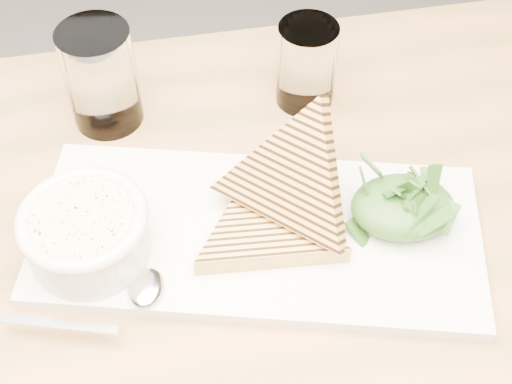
{
  "coord_description": "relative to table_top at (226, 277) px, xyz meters",
  "views": [
    {
      "loc": [
        0.03,
        -0.33,
        1.31
      ],
      "look_at": [
        0.06,
        0.11,
        0.77
      ],
      "focal_mm": 50.0,
      "sensor_mm": 36.0,
      "label": 1
    }
  ],
  "objects": [
    {
      "name": "arugula_pile",
      "position": [
        0.18,
        0.03,
        0.06
      ],
      "size": [
        0.11,
        0.1,
        0.05
      ],
      "primitive_type": null,
      "color": "#42732A",
      "rests_on": "platter"
    },
    {
      "name": "glass_far",
      "position": [
        0.11,
        0.23,
        0.07
      ],
      "size": [
        0.07,
        0.07,
        0.1
      ],
      "primitive_type": "cylinder",
      "color": "white",
      "rests_on": "table_top"
    },
    {
      "name": "spoon_bowl",
      "position": [
        -0.07,
        -0.03,
        0.04
      ],
      "size": [
        0.04,
        0.05,
        0.01
      ],
      "primitive_type": "ellipsoid",
      "rotation": [
        0.0,
        0.0,
        -0.19
      ],
      "color": "silver",
      "rests_on": "platter"
    },
    {
      "name": "salad_base",
      "position": [
        0.18,
        0.03,
        0.06
      ],
      "size": [
        0.1,
        0.08,
        0.04
      ],
      "primitive_type": "ellipsoid",
      "color": "black",
      "rests_on": "platter"
    },
    {
      "name": "platter",
      "position": [
        0.03,
        0.03,
        0.03
      ],
      "size": [
        0.47,
        0.27,
        0.02
      ],
      "primitive_type": "cube",
      "rotation": [
        0.0,
        0.0,
        -0.16
      ],
      "color": "white",
      "rests_on": "table_top"
    },
    {
      "name": "bowl_rim",
      "position": [
        -0.13,
        0.02,
        0.09
      ],
      "size": [
        0.12,
        0.12,
        0.01
      ],
      "primitive_type": "torus",
      "color": "white",
      "rests_on": "soup_bowl"
    },
    {
      "name": "table_top",
      "position": [
        0.0,
        0.0,
        0.0
      ],
      "size": [
        1.17,
        0.85,
        0.04
      ],
      "primitive_type": "cube",
      "rotation": [
        0.0,
        0.0,
        0.11
      ],
      "color": "#A36D43",
      "rests_on": "ground"
    },
    {
      "name": "soup_bowl",
      "position": [
        -0.13,
        0.02,
        0.06
      ],
      "size": [
        0.12,
        0.12,
        0.05
      ],
      "primitive_type": "cylinder",
      "color": "white",
      "rests_on": "platter"
    },
    {
      "name": "soup",
      "position": [
        -0.13,
        0.02,
        0.09
      ],
      "size": [
        0.1,
        0.1,
        0.01
      ],
      "primitive_type": "cylinder",
      "color": "beige",
      "rests_on": "soup_bowl"
    },
    {
      "name": "spoon_handle",
      "position": [
        -0.15,
        -0.06,
        0.04
      ],
      "size": [
        0.11,
        0.03,
        0.0
      ],
      "primitive_type": "cube",
      "rotation": [
        0.0,
        0.0,
        -0.19
      ],
      "color": "silver",
      "rests_on": "platter"
    },
    {
      "name": "sandwich_flat",
      "position": [
        0.04,
        0.03,
        0.05
      ],
      "size": [
        0.18,
        0.18,
        0.02
      ],
      "primitive_type": null,
      "rotation": [
        0.0,
        0.0,
        0.03
      ],
      "color": "gold",
      "rests_on": "platter"
    },
    {
      "name": "sandwich_lean",
      "position": [
        0.07,
        0.05,
        0.09
      ],
      "size": [
        0.25,
        0.25,
        0.2
      ],
      "primitive_type": null,
      "rotation": [
        0.92,
        0.0,
        -0.66
      ],
      "color": "gold",
      "rests_on": "sandwich_flat"
    },
    {
      "name": "glass_near",
      "position": [
        -0.13,
        0.22,
        0.08
      ],
      "size": [
        0.08,
        0.08,
        0.12
      ],
      "primitive_type": "cylinder",
      "color": "white",
      "rests_on": "table_top"
    }
  ]
}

